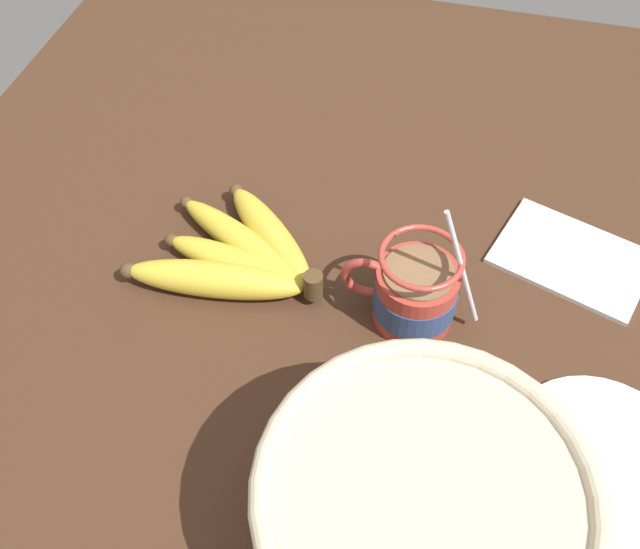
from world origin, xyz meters
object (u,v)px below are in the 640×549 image
coffee_mug (414,292)px  small_plate (602,462)px  banana_bunch (240,256)px  woven_basket (420,519)px

coffee_mug → small_plate: bearing=148.4°
banana_bunch → woven_basket: woven_basket is taller
coffee_mug → woven_basket: (-4.07, 23.09, 3.00)cm
banana_bunch → woven_basket: size_ratio=0.85×
coffee_mug → banana_bunch: size_ratio=0.74×
coffee_mug → small_plate: size_ratio=0.92×
banana_bunch → woven_basket: bearing=132.6°
banana_bunch → small_plate: size_ratio=1.24×
woven_basket → coffee_mug: bearing=-80.0°
coffee_mug → woven_basket: bearing=100.0°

